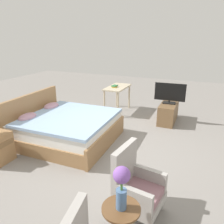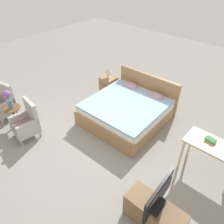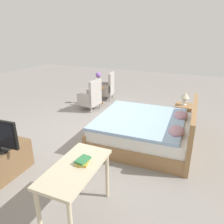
{
  "view_description": "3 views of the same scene",
  "coord_description": "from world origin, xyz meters",
  "px_view_note": "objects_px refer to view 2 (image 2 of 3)",
  "views": [
    {
      "loc": [
        -3.63,
        -1.62,
        2.19
      ],
      "look_at": [
        0.11,
        0.0,
        0.76
      ],
      "focal_mm": 35.0,
      "sensor_mm": 36.0,
      "label": 1
    },
    {
      "loc": [
        2.66,
        -2.6,
        3.65
      ],
      "look_at": [
        0.07,
        0.33,
        0.69
      ],
      "focal_mm": 35.0,
      "sensor_mm": 36.0,
      "label": 2
    },
    {
      "loc": [
        4.07,
        2.0,
        2.33
      ],
      "look_at": [
        0.12,
        0.34,
        0.67
      ],
      "focal_mm": 35.0,
      "sensor_mm": 36.0,
      "label": 3
    }
  ],
  "objects_px": {
    "nightstand": "(109,86)",
    "table_lamp": "(108,71)",
    "side_table": "(14,114)",
    "armchair_by_window_left": "(3,104)",
    "armchair_by_window_right": "(27,123)",
    "flower_vase": "(8,98)",
    "vanity_desk": "(213,150)",
    "tv_flatscreen": "(159,196)",
    "tv_stand": "(154,214)",
    "book_stack": "(210,140)",
    "bed": "(128,110)"
  },
  "relations": [
    {
      "from": "nightstand",
      "to": "table_lamp",
      "type": "distance_m",
      "value": 0.49
    },
    {
      "from": "armchair_by_window_left",
      "to": "tv_flatscreen",
      "type": "height_order",
      "value": "tv_flatscreen"
    },
    {
      "from": "armchair_by_window_left",
      "to": "side_table",
      "type": "height_order",
      "value": "armchair_by_window_left"
    },
    {
      "from": "armchair_by_window_right",
      "to": "tv_flatscreen",
      "type": "distance_m",
      "value": 3.43
    },
    {
      "from": "table_lamp",
      "to": "tv_stand",
      "type": "xyz_separation_m",
      "value": [
        3.23,
        -2.49,
        -0.52
      ]
    },
    {
      "from": "flower_vase",
      "to": "vanity_desk",
      "type": "bearing_deg",
      "value": 22.55
    },
    {
      "from": "nightstand",
      "to": "vanity_desk",
      "type": "height_order",
      "value": "vanity_desk"
    },
    {
      "from": "armchair_by_window_left",
      "to": "tv_stand",
      "type": "bearing_deg",
      "value": 2.15
    },
    {
      "from": "table_lamp",
      "to": "tv_flatscreen",
      "type": "xyz_separation_m",
      "value": [
        3.24,
        -2.49,
        0.01
      ]
    },
    {
      "from": "armchair_by_window_right",
      "to": "tv_flatscreen",
      "type": "xyz_separation_m",
      "value": [
        3.4,
        0.17,
        0.41
      ]
    },
    {
      "from": "table_lamp",
      "to": "vanity_desk",
      "type": "height_order",
      "value": "table_lamp"
    },
    {
      "from": "armchair_by_window_right",
      "to": "flower_vase",
      "type": "distance_m",
      "value": 0.74
    },
    {
      "from": "bed",
      "to": "armchair_by_window_right",
      "type": "bearing_deg",
      "value": -124.36
    },
    {
      "from": "armchair_by_window_right",
      "to": "table_lamp",
      "type": "relative_size",
      "value": 2.79
    },
    {
      "from": "nightstand",
      "to": "vanity_desk",
      "type": "relative_size",
      "value": 0.54
    },
    {
      "from": "flower_vase",
      "to": "vanity_desk",
      "type": "xyz_separation_m",
      "value": [
        4.2,
        1.74,
        -0.19
      ]
    },
    {
      "from": "bed",
      "to": "side_table",
      "type": "xyz_separation_m",
      "value": [
        -1.97,
        -2.06,
        0.05
      ]
    },
    {
      "from": "side_table",
      "to": "vanity_desk",
      "type": "bearing_deg",
      "value": 22.55
    },
    {
      "from": "bed",
      "to": "side_table",
      "type": "height_order",
      "value": "bed"
    },
    {
      "from": "tv_flatscreen",
      "to": "vanity_desk",
      "type": "xyz_separation_m",
      "value": [
        0.22,
        1.55,
        -0.13
      ]
    },
    {
      "from": "side_table",
      "to": "vanity_desk",
      "type": "xyz_separation_m",
      "value": [
        4.2,
        1.74,
        0.31
      ]
    },
    {
      "from": "bed",
      "to": "tv_stand",
      "type": "xyz_separation_m",
      "value": [
        2.0,
        -1.87,
        -0.04
      ]
    },
    {
      "from": "table_lamp",
      "to": "tv_flatscreen",
      "type": "relative_size",
      "value": 0.42
    },
    {
      "from": "nightstand",
      "to": "book_stack",
      "type": "relative_size",
      "value": 2.41
    },
    {
      "from": "flower_vase",
      "to": "vanity_desk",
      "type": "height_order",
      "value": "flower_vase"
    },
    {
      "from": "side_table",
      "to": "tv_stand",
      "type": "relative_size",
      "value": 0.57
    },
    {
      "from": "tv_stand",
      "to": "book_stack",
      "type": "distance_m",
      "value": 1.7
    },
    {
      "from": "armchair_by_window_left",
      "to": "table_lamp",
      "type": "height_order",
      "value": "armchair_by_window_left"
    },
    {
      "from": "nightstand",
      "to": "table_lamp",
      "type": "relative_size",
      "value": 1.69
    },
    {
      "from": "armchair_by_window_right",
      "to": "table_lamp",
      "type": "distance_m",
      "value": 2.7
    },
    {
      "from": "side_table",
      "to": "table_lamp",
      "type": "distance_m",
      "value": 2.81
    },
    {
      "from": "side_table",
      "to": "tv_stand",
      "type": "xyz_separation_m",
      "value": [
        3.97,
        0.19,
        -0.09
      ]
    },
    {
      "from": "armchair_by_window_left",
      "to": "side_table",
      "type": "relative_size",
      "value": 1.67
    },
    {
      "from": "side_table",
      "to": "nightstand",
      "type": "bearing_deg",
      "value": 74.64
    },
    {
      "from": "flower_vase",
      "to": "table_lamp",
      "type": "bearing_deg",
      "value": 74.64
    },
    {
      "from": "bed",
      "to": "tv_stand",
      "type": "distance_m",
      "value": 2.74
    },
    {
      "from": "book_stack",
      "to": "tv_flatscreen",
      "type": "bearing_deg",
      "value": -94.29
    },
    {
      "from": "armchair_by_window_left",
      "to": "table_lamp",
      "type": "relative_size",
      "value": 2.79
    },
    {
      "from": "bed",
      "to": "tv_stand",
      "type": "relative_size",
      "value": 2.09
    },
    {
      "from": "tv_flatscreen",
      "to": "vanity_desk",
      "type": "relative_size",
      "value": 0.75
    },
    {
      "from": "bed",
      "to": "tv_stand",
      "type": "bearing_deg",
      "value": -43.11
    },
    {
      "from": "tv_stand",
      "to": "book_stack",
      "type": "relative_size",
      "value": 4.15
    },
    {
      "from": "flower_vase",
      "to": "table_lamp",
      "type": "xyz_separation_m",
      "value": [
        0.74,
        2.68,
        -0.07
      ]
    },
    {
      "from": "table_lamp",
      "to": "vanity_desk",
      "type": "relative_size",
      "value": 0.32
    },
    {
      "from": "vanity_desk",
      "to": "side_table",
      "type": "bearing_deg",
      "value": -157.45
    },
    {
      "from": "flower_vase",
      "to": "book_stack",
      "type": "relative_size",
      "value": 2.06
    },
    {
      "from": "armchair_by_window_left",
      "to": "book_stack",
      "type": "xyz_separation_m",
      "value": [
        4.66,
        1.77,
        0.42
      ]
    },
    {
      "from": "side_table",
      "to": "tv_flatscreen",
      "type": "height_order",
      "value": "tv_flatscreen"
    },
    {
      "from": "bed",
      "to": "side_table",
      "type": "relative_size",
      "value": 3.64
    },
    {
      "from": "bed",
      "to": "vanity_desk",
      "type": "bearing_deg",
      "value": -8.14
    }
  ]
}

